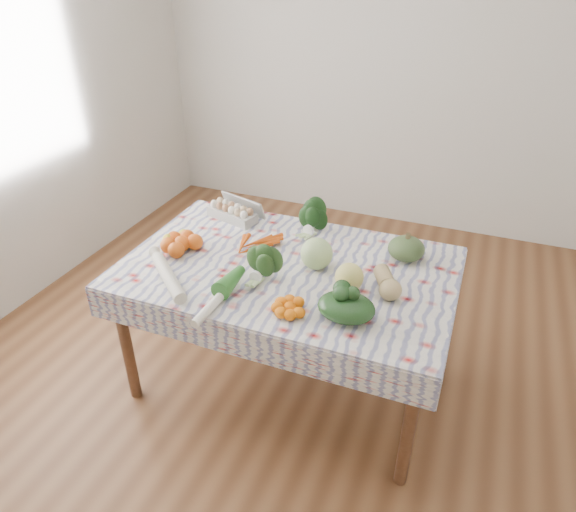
{
  "coord_description": "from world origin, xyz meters",
  "views": [
    {
      "loc": [
        0.81,
        -2.05,
        2.14
      ],
      "look_at": [
        0.0,
        0.0,
        0.82
      ],
      "focal_mm": 32.0,
      "sensor_mm": 36.0,
      "label": 1
    }
  ],
  "objects_px": {
    "grapefruit": "(349,277)",
    "egg_carton": "(232,213)",
    "dining_table": "(288,280)",
    "kabocha_squash": "(406,248)",
    "butternut_squash": "(387,281)",
    "cabbage": "(317,254)"
  },
  "relations": [
    {
      "from": "grapefruit",
      "to": "egg_carton",
      "type": "bearing_deg",
      "value": 151.79
    },
    {
      "from": "egg_carton",
      "to": "dining_table",
      "type": "bearing_deg",
      "value": -19.49
    },
    {
      "from": "kabocha_squash",
      "to": "butternut_squash",
      "type": "xyz_separation_m",
      "value": [
        -0.03,
        -0.32,
        -0.01
      ]
    },
    {
      "from": "egg_carton",
      "to": "cabbage",
      "type": "relative_size",
      "value": 1.94
    },
    {
      "from": "dining_table",
      "to": "egg_carton",
      "type": "bearing_deg",
      "value": 143.89
    },
    {
      "from": "kabocha_squash",
      "to": "grapefruit",
      "type": "relative_size",
      "value": 1.39
    },
    {
      "from": "cabbage",
      "to": "grapefruit",
      "type": "bearing_deg",
      "value": -31.51
    },
    {
      "from": "dining_table",
      "to": "butternut_squash",
      "type": "bearing_deg",
      "value": -3.95
    },
    {
      "from": "egg_carton",
      "to": "kabocha_squash",
      "type": "distance_m",
      "value": 1.04
    },
    {
      "from": "cabbage",
      "to": "grapefruit",
      "type": "xyz_separation_m",
      "value": [
        0.2,
        -0.13,
        -0.01
      ]
    },
    {
      "from": "butternut_squash",
      "to": "cabbage",
      "type": "bearing_deg",
      "value": 142.94
    },
    {
      "from": "cabbage",
      "to": "butternut_squash",
      "type": "height_order",
      "value": "cabbage"
    },
    {
      "from": "dining_table",
      "to": "cabbage",
      "type": "relative_size",
      "value": 9.89
    },
    {
      "from": "butternut_squash",
      "to": "grapefruit",
      "type": "height_order",
      "value": "grapefruit"
    },
    {
      "from": "butternut_squash",
      "to": "grapefruit",
      "type": "relative_size",
      "value": 1.68
    },
    {
      "from": "kabocha_squash",
      "to": "cabbage",
      "type": "relative_size",
      "value": 1.16
    },
    {
      "from": "dining_table",
      "to": "cabbage",
      "type": "height_order",
      "value": "cabbage"
    },
    {
      "from": "egg_carton",
      "to": "cabbage",
      "type": "height_order",
      "value": "cabbage"
    },
    {
      "from": "dining_table",
      "to": "butternut_squash",
      "type": "distance_m",
      "value": 0.53
    },
    {
      "from": "dining_table",
      "to": "grapefruit",
      "type": "height_order",
      "value": "grapefruit"
    },
    {
      "from": "cabbage",
      "to": "butternut_squash",
      "type": "bearing_deg",
      "value": -11.18
    },
    {
      "from": "butternut_squash",
      "to": "grapefruit",
      "type": "xyz_separation_m",
      "value": [
        -0.17,
        -0.05,
        0.02
      ]
    }
  ]
}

